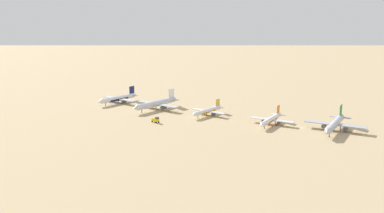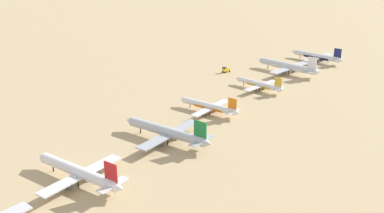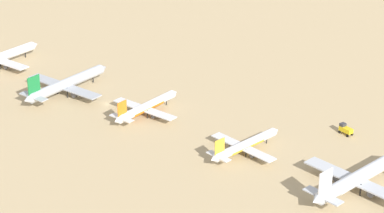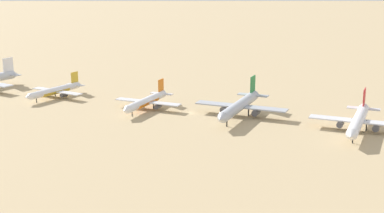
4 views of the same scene
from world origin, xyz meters
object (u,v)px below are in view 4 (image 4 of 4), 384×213
Objects in this scene: parked_jet_3 at (146,101)px; parked_jet_5 at (358,120)px; parked_jet_2 at (55,91)px; parked_jet_4 at (240,105)px.

parked_jet_5 reaches higher than parked_jet_3.
parked_jet_2 is at bearing -78.66° from parked_jet_5.
parked_jet_4 is 46.02m from parked_jet_5.
parked_jet_5 is (-19.03, 83.21, 0.78)m from parked_jet_3.
parked_jet_3 is 0.78× the size of parked_jet_4.
parked_jet_5 is (-6.25, 45.59, -0.25)m from parked_jet_4.
parked_jet_5 is at bearing 97.81° from parked_jet_4.
parked_jet_4 is 1.06× the size of parked_jet_5.
parked_jet_4 reaches higher than parked_jet_5.
parked_jet_5 is (-26.29, 131.03, 0.95)m from parked_jet_2.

